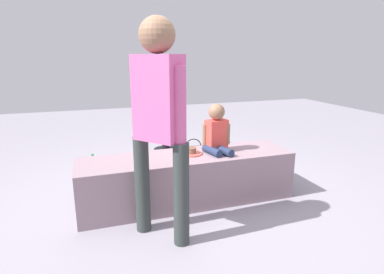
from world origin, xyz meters
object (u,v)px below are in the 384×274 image
adult_standing (159,112)px  water_bottle_far_side (93,164)px  child_seated (217,131)px  party_cup_red (119,178)px  cake_box_white (148,167)px  handbag_brown_canvas (223,153)px  water_bottle_near_gift (96,170)px  handbag_black_leather (193,155)px  gift_bag (183,169)px  cake_plate (191,152)px

adult_standing → water_bottle_far_side: size_ratio=7.21×
child_seated → party_cup_red: bearing=143.2°
adult_standing → water_bottle_far_side: (-0.47, 1.70, -0.91)m
cake_box_white → party_cup_red: bearing=-149.2°
water_bottle_far_side → handbag_brown_canvas: size_ratio=0.67×
water_bottle_near_gift → handbag_black_leather: (1.26, 0.17, 0.01)m
gift_bag → handbag_black_leather: bearing=60.7°
child_seated → party_cup_red: child_seated is taller
water_bottle_far_side → cake_box_white: bearing=-18.0°
party_cup_red → handbag_black_leather: size_ratio=0.31×
cake_box_white → handbag_brown_canvas: size_ratio=0.79×
adult_standing → cake_plate: size_ratio=7.53×
cake_box_white → gift_bag: bearing=-50.0°
water_bottle_far_side → handbag_brown_canvas: handbag_brown_canvas is taller
handbag_brown_canvas → party_cup_red: bearing=-169.6°
cake_plate → water_bottle_near_gift: size_ratio=0.94×
child_seated → water_bottle_near_gift: (-1.15, 0.88, -0.58)m
water_bottle_far_side → handbag_brown_canvas: bearing=-5.8°
cake_plate → cake_box_white: (-0.27, 0.91, -0.44)m
cake_plate → handbag_black_leather: (0.38, 1.04, -0.38)m
handbag_brown_canvas → handbag_black_leather: bearing=166.2°
child_seated → adult_standing: adult_standing is taller
adult_standing → party_cup_red: adult_standing is taller
water_bottle_near_gift → party_cup_red: bearing=-39.8°
child_seated → handbag_black_leather: bearing=83.9°
party_cup_red → handbag_brown_canvas: handbag_brown_canvas is taller
party_cup_red → handbag_brown_canvas: bearing=10.4°
cake_plate → party_cup_red: 1.04m
water_bottle_far_side → party_cup_red: 0.51m
handbag_black_leather → handbag_brown_canvas: 0.41m
adult_standing → handbag_black_leather: 2.03m
cake_plate → handbag_brown_canvas: bearing=50.5°
child_seated → water_bottle_far_side: size_ratio=2.06×
child_seated → adult_standing: size_ratio=0.29×
gift_bag → handbag_brown_canvas: (0.71, 0.45, -0.01)m
water_bottle_far_side → party_cup_red: (0.26, -0.44, -0.05)m
cake_plate → handbag_black_leather: cake_plate is taller
child_seated → water_bottle_near_gift: child_seated is taller
adult_standing → handbag_brown_canvas: size_ratio=4.84×
water_bottle_near_gift → handbag_brown_canvas: 1.66m
party_cup_red → child_seated: bearing=-36.8°
adult_standing → handbag_black_leather: bearing=63.2°
water_bottle_near_gift → handbag_brown_canvas: bearing=2.4°
gift_bag → water_bottle_near_gift: 1.03m
party_cup_red → cake_box_white: cake_box_white is taller
cake_box_white → handbag_black_leather: size_ratio=0.81×
cake_plate → gift_bag: cake_plate is taller
water_bottle_near_gift → handbag_brown_canvas: handbag_brown_canvas is taller
water_bottle_far_side → handbag_black_leather: bearing=-3.3°
water_bottle_near_gift → gift_bag: bearing=-21.5°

